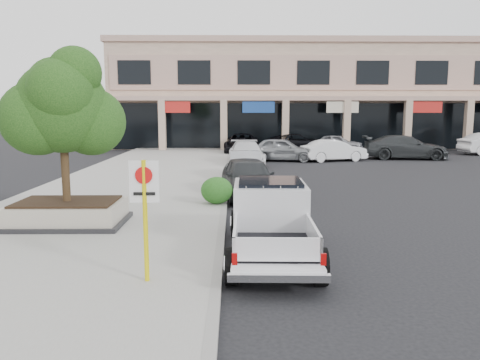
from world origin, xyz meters
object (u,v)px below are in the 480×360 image
lot_car_b (334,150)px  lot_car_c (405,147)px  planter_tree (69,108)px  planter (68,213)px  lot_car_a (282,149)px  lot_car_e (337,143)px  no_parking_sign (145,204)px  curb_car_c (246,153)px  curb_car_b (245,166)px  lot_car_d (298,143)px  curb_car_d (242,143)px  curb_car_a (248,177)px  pickup_truck (272,222)px

lot_car_b → lot_car_c: (5.22, 1.25, 0.11)m
planter_tree → planter: bearing=-131.0°
lot_car_a → lot_car_e: lot_car_a is taller
lot_car_b → lot_car_c: size_ratio=0.76×
no_parking_sign → curb_car_c: no_parking_sign is taller
planter_tree → lot_car_a: (7.78, 17.78, -2.63)m
lot_car_e → curb_car_b: bearing=170.3°
lot_car_c → lot_car_d: lot_car_c is taller
lot_car_b → lot_car_c: lot_car_c is taller
planter_tree → lot_car_a: planter_tree is taller
planter → lot_car_c: 25.33m
curb_car_b → lot_car_c: lot_car_c is taller
curb_car_c → curb_car_d: 7.97m
curb_car_b → lot_car_d: bearing=72.0°
curb_car_d → lot_car_a: 6.24m
no_parking_sign → curb_car_a: bearing=76.7°
curb_car_c → curb_car_d: size_ratio=0.91×
planter → lot_car_c: lot_car_c is taller
curb_car_d → lot_car_a: lot_car_a is taller
pickup_truck → curb_car_d: 26.24m
curb_car_b → lot_car_b: size_ratio=0.98×
planter_tree → lot_car_d: bearing=68.5°
planter_tree → no_parking_sign: size_ratio=1.74×
curb_car_d → lot_car_e: (7.85, 1.63, -0.07)m
curb_car_d → lot_car_b: (6.01, -5.76, -0.06)m
curb_car_b → lot_car_d: lot_car_d is taller
planter → planter_tree: planter_tree is taller
planter → lot_car_d: (9.93, 25.04, 0.25)m
no_parking_sign → lot_car_b: bearing=69.6°
planter_tree → lot_car_c: planter_tree is taller
planter → curb_car_c: bearing=70.7°
planter → curb_car_c: (5.48, 15.66, 0.26)m
no_parking_sign → lot_car_c: (13.54, 23.62, -0.81)m
curb_car_c → lot_car_a: size_ratio=1.10×
planter → planter_tree: 2.95m
curb_car_c → lot_car_d: 10.38m
planter_tree → lot_car_e: 28.45m
curb_car_b → lot_car_b: 10.54m
no_parking_sign → curb_car_b: size_ratio=0.55×
pickup_truck → lot_car_c: 24.37m
curb_car_c → lot_car_e: 12.33m
pickup_truck → lot_car_b: 21.29m
lot_car_b → lot_car_e: size_ratio=1.04×
no_parking_sign → lot_car_c: no_parking_sign is taller
lot_car_a → lot_car_c: size_ratio=0.81×
planter_tree → lot_car_c: (16.46, 18.98, -2.59)m
planter → no_parking_sign: bearing=-55.8°
planter_tree → curb_car_d: size_ratio=0.72×
planter → lot_car_c: (16.59, 19.13, 0.35)m
planter → curb_car_a: 7.19m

